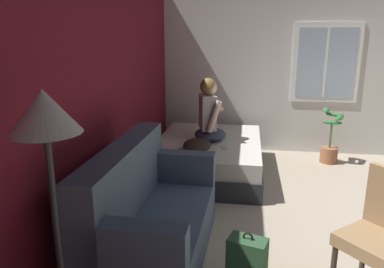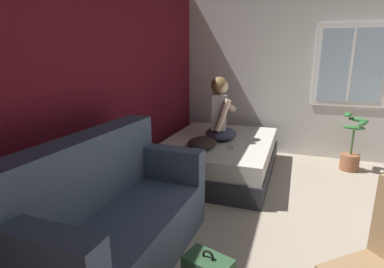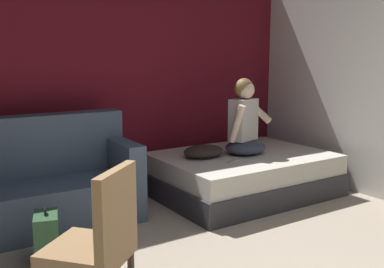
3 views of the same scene
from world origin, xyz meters
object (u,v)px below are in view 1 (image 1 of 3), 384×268
object	(u,v)px
side_chair	(383,231)
throw_pillow	(197,145)
cell_phone	(224,148)
potted_plant	(330,144)
bed	(209,156)
person_seated	(209,115)
floor_lamp	(47,143)
couch	(150,218)
backpack	(247,262)

from	to	relation	value
side_chair	throw_pillow	distance (m)	2.51
cell_phone	potted_plant	world-z (taller)	potted_plant
bed	side_chair	xyz separation A→B (m)	(-2.38, -1.55, 0.30)
cell_phone	person_seated	bearing A→B (deg)	103.66
throw_pillow	floor_lamp	bearing A→B (deg)	172.92
person_seated	cell_phone	xyz separation A→B (m)	(-0.36, -0.24, -0.35)
couch	person_seated	bearing A→B (deg)	-7.30
backpack	throw_pillow	world-z (taller)	throw_pillow
bed	backpack	distance (m)	2.48
side_chair	person_seated	distance (m)	2.88
backpack	potted_plant	size ratio (longest dim) A/B	0.54
bed	potted_plant	bearing A→B (deg)	-68.99
potted_plant	cell_phone	bearing A→B (deg)	123.42
backpack	potted_plant	bearing A→B (deg)	-21.64
bed	throw_pillow	world-z (taller)	throw_pillow
person_seated	backpack	distance (m)	2.58
floor_lamp	bed	bearing A→B (deg)	-7.77
bed	floor_lamp	distance (m)	3.63
throw_pillow	floor_lamp	size ratio (longest dim) A/B	0.28
backpack	potted_plant	xyz separation A→B (m)	(3.10, -1.23, 0.11)
couch	throw_pillow	xyz separation A→B (m)	(1.71, -0.19, 0.16)
cell_phone	potted_plant	distance (m)	1.88
potted_plant	bed	bearing A→B (deg)	111.01
throw_pillow	cell_phone	world-z (taller)	throw_pillow
couch	cell_phone	xyz separation A→B (m)	(1.86, -0.52, 0.09)
throw_pillow	cell_phone	xyz separation A→B (m)	(0.15, -0.34, -0.07)
bed	person_seated	xyz separation A→B (m)	(0.02, 0.00, 0.60)
person_seated	cell_phone	world-z (taller)	person_seated
side_chair	potted_plant	distance (m)	3.09
couch	backpack	xyz separation A→B (m)	(-0.22, -0.85, -0.20)
side_chair	backpack	xyz separation A→B (m)	(-0.03, 0.99, -0.34)
bed	floor_lamp	bearing A→B (deg)	172.23
backpack	throw_pillow	distance (m)	2.07
couch	potted_plant	distance (m)	3.56
bed	backpack	xyz separation A→B (m)	(-2.41, -0.56, -0.04)
floor_lamp	side_chair	bearing A→B (deg)	-63.20
bed	couch	size ratio (longest dim) A/B	1.16
person_seated	potted_plant	world-z (taller)	person_seated
throw_pillow	cell_phone	size ratio (longest dim) A/B	3.33
side_chair	backpack	bearing A→B (deg)	91.97
bed	throw_pillow	xyz separation A→B (m)	(-0.49, 0.10, 0.31)
couch	person_seated	xyz separation A→B (m)	(2.22, -0.28, 0.44)
person_seated	cell_phone	bearing A→B (deg)	-146.38
backpack	side_chair	bearing A→B (deg)	-88.03
floor_lamp	potted_plant	xyz separation A→B (m)	(4.09, -2.26, -1.13)
side_chair	floor_lamp	xyz separation A→B (m)	(-1.02, 2.02, 0.90)
couch	floor_lamp	distance (m)	1.60
cell_phone	floor_lamp	bearing A→B (deg)	-122.84
throw_pillow	potted_plant	world-z (taller)	potted_plant
couch	floor_lamp	world-z (taller)	floor_lamp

